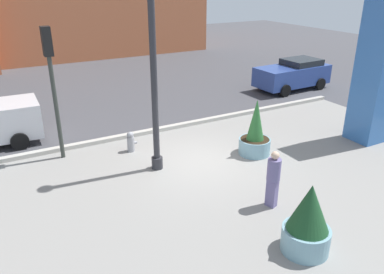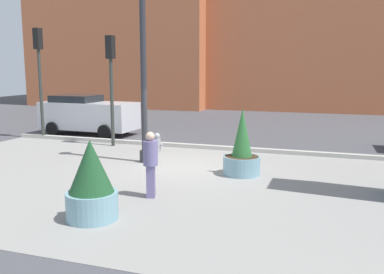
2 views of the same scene
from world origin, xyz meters
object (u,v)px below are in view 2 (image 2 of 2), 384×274
object	(u,v)px
lamp_post	(143,71)
car_far_lane	(88,114)
potted_plant_curbside	(242,151)
traffic_light_far_side	(111,72)
traffic_light_corner	(39,66)
fire_hydrant	(157,143)
potted_plant_by_pillar	(91,183)
pedestrian_by_curb	(151,161)

from	to	relation	value
lamp_post	car_far_lane	distance (m)	7.29
potted_plant_curbside	traffic_light_far_side	size ratio (longest dim) A/B	0.45
traffic_light_corner	potted_plant_curbside	bearing A→B (deg)	-19.59
fire_hydrant	traffic_light_far_side	xyz separation A→B (m)	(-2.24, 0.67, 2.61)
potted_plant_by_pillar	traffic_light_corner	distance (m)	11.50
fire_hydrant	lamp_post	bearing A→B (deg)	-80.46
fire_hydrant	pedestrian_by_curb	size ratio (longest dim) A/B	0.46
traffic_light_far_side	car_far_lane	distance (m)	4.08
potted_plant_by_pillar	traffic_light_corner	xyz separation A→B (m)	(-7.66, 8.22, 2.45)
pedestrian_by_curb	fire_hydrant	bearing A→B (deg)	112.01
car_far_lane	traffic_light_corner	bearing A→B (deg)	-123.15
car_far_lane	pedestrian_by_curb	size ratio (longest dim) A/B	2.81
pedestrian_by_curb	car_far_lane	bearing A→B (deg)	130.44
potted_plant_by_pillar	traffic_light_far_side	size ratio (longest dim) A/B	0.39
lamp_post	car_far_lane	size ratio (longest dim) A/B	1.36
potted_plant_curbside	traffic_light_corner	distance (m)	10.72
lamp_post	fire_hydrant	size ratio (longest dim) A/B	8.32
potted_plant_curbside	traffic_light_corner	bearing A→B (deg)	160.41
potted_plant_curbside	car_far_lane	size ratio (longest dim) A/B	0.43
potted_plant_curbside	pedestrian_by_curb	bearing A→B (deg)	-119.32
traffic_light_corner	traffic_light_far_side	xyz separation A→B (m)	(3.84, -0.54, -0.26)
traffic_light_corner	car_far_lane	distance (m)	3.15
traffic_light_corner	potted_plant_by_pillar	bearing A→B (deg)	-47.02
traffic_light_far_side	pedestrian_by_curb	distance (m)	7.58
fire_hydrant	car_far_lane	xyz separation A→B (m)	(-4.90, 3.02, 0.59)
potted_plant_curbside	traffic_light_far_side	bearing A→B (deg)	153.69
fire_hydrant	traffic_light_corner	size ratio (longest dim) A/B	0.15
potted_plant_by_pillar	fire_hydrant	bearing A→B (deg)	102.65
potted_plant_curbside	traffic_light_far_side	world-z (taller)	traffic_light_far_side
fire_hydrant	car_far_lane	distance (m)	5.79
potted_plant_by_pillar	traffic_light_far_side	distance (m)	8.85
fire_hydrant	car_far_lane	bearing A→B (deg)	148.34
lamp_post	traffic_light_far_side	distance (m)	3.44
traffic_light_corner	traffic_light_far_side	size ratio (longest dim) A/B	1.10
car_far_lane	pedestrian_by_curb	xyz separation A→B (m)	(7.00, -8.21, -0.05)
traffic_light_far_side	traffic_light_corner	bearing A→B (deg)	172.00
lamp_post	potted_plant_curbside	size ratio (longest dim) A/B	3.12
car_far_lane	fire_hydrant	bearing A→B (deg)	-31.66
lamp_post	potted_plant_curbside	world-z (taller)	lamp_post
potted_plant_curbside	fire_hydrant	xyz separation A→B (m)	(-3.73, 2.28, -0.34)
potted_plant_by_pillar	traffic_light_corner	world-z (taller)	traffic_light_corner
lamp_post	pedestrian_by_curb	distance (m)	4.50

